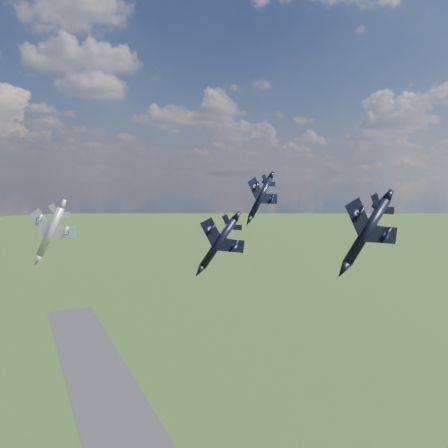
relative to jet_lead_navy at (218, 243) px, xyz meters
name	(u,v)px	position (x,y,z in m)	size (l,w,h in m)	color
jet_lead_navy	(218,243)	(0.00, 0.00, 0.00)	(9.87, 13.76, 2.85)	black
jet_right_navy	(366,232)	(17.44, -17.37, 3.06)	(11.67, 16.28, 3.37)	black
jet_high_navy	(260,197)	(16.88, 14.16, 6.94)	(9.78, 13.63, 2.82)	black
jet_left_silver	(50,232)	(-26.69, 10.01, 2.38)	(8.94, 12.47, 2.58)	#B0B4BC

